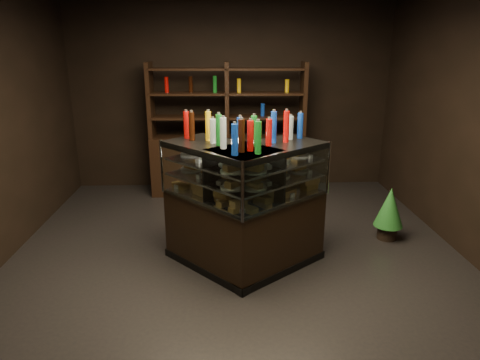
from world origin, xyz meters
The scene contains 7 objects.
ground centered at (0.00, 0.00, 0.00)m, with size 5.00×5.00×0.00m, color black.
room_shell centered at (0.00, 0.00, 1.94)m, with size 5.02×5.02×3.01m.
display_case centered at (0.06, -0.28, 0.44)m, with size 1.76×1.29×1.31m.
food_display centered at (0.06, -0.28, 1.01)m, with size 1.42×0.92×0.41m.
bottles_top centered at (0.06, -0.27, 1.44)m, with size 1.25×0.77×0.30m.
potted_conifer centered at (1.82, 0.30, 0.42)m, with size 0.34×0.34×0.73m.
back_shelving centered at (-0.07, 2.05, 0.61)m, with size 2.33×0.47×2.00m.
Camera 1 is at (-0.15, -4.33, 2.24)m, focal length 32.00 mm.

